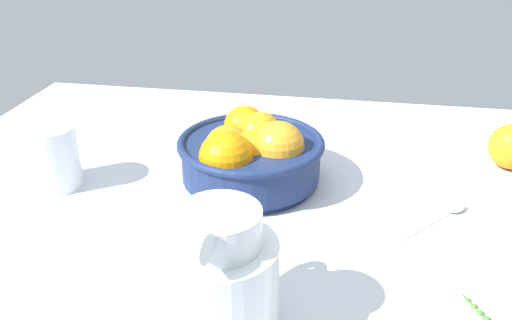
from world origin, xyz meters
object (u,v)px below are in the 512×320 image
at_px(loose_orange_0, 512,147).
at_px(spoon, 443,215).
at_px(juice_glass, 54,160).
at_px(juice_pitcher, 221,287).
at_px(fruit_bowl, 250,153).

height_order(loose_orange_0, spoon, loose_orange_0).
bearing_deg(juice_glass, juice_pitcher, -38.53).
distance_m(fruit_bowl, juice_pitcher, 0.31).
distance_m(juice_pitcher, juice_glass, 0.40).
bearing_deg(juice_pitcher, loose_orange_0, 49.40).
height_order(juice_glass, loose_orange_0, juice_glass).
height_order(juice_pitcher, loose_orange_0, juice_pitcher).
distance_m(juice_glass, spoon, 0.57).
distance_m(fruit_bowl, spoon, 0.29).
bearing_deg(juice_pitcher, fruit_bowl, 95.49).
xyz_separation_m(fruit_bowl, juice_pitcher, (0.03, -0.31, 0.01)).
xyz_separation_m(juice_glass, spoon, (0.57, 0.01, -0.04)).
height_order(juice_glass, spoon, juice_glass).
relative_size(juice_pitcher, juice_glass, 1.64).
relative_size(juice_glass, loose_orange_0, 1.31).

